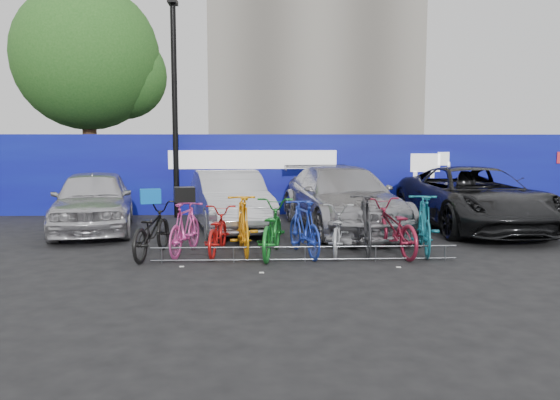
{
  "coord_description": "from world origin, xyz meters",
  "views": [
    {
      "loc": [
        -0.86,
        -10.36,
        2.2
      ],
      "look_at": [
        -0.35,
        2.0,
        0.86
      ],
      "focal_mm": 35.0,
      "sensor_mm": 36.0,
      "label": 1
    }
  ],
  "objects": [
    {
      "name": "cargo_crate",
      "position": [
        -2.89,
        -0.01,
        1.16
      ],
      "size": [
        0.44,
        0.37,
        0.27
      ],
      "primitive_type": "cube",
      "rotation": [
        0.0,
        0.0,
        0.26
      ],
      "color": "blue",
      "rests_on": "bike_0"
    },
    {
      "name": "bike_0",
      "position": [
        -2.89,
        -0.01,
        0.51
      ],
      "size": [
        0.95,
        2.03,
        1.03
      ],
      "primitive_type": "imported",
      "rotation": [
        0.0,
        0.0,
        3.0
      ],
      "color": "black",
      "rests_on": "ground"
    },
    {
      "name": "bike_6",
      "position": [
        0.69,
        0.15,
        0.46
      ],
      "size": [
        0.95,
        1.85,
        0.93
      ],
      "primitive_type": "imported",
      "rotation": [
        0.0,
        0.0,
        2.94
      ],
      "color": "#95999C",
      "rests_on": "ground"
    },
    {
      "name": "bike_4",
      "position": [
        -0.6,
        -0.06,
        0.53
      ],
      "size": [
        1.03,
        2.12,
        1.07
      ],
      "primitive_type": "imported",
      "rotation": [
        0.0,
        0.0,
        2.98
      ],
      "color": "#177023",
      "rests_on": "ground"
    },
    {
      "name": "bike_2",
      "position": [
        -1.65,
        0.16,
        0.45
      ],
      "size": [
        0.78,
        1.78,
        0.91
      ],
      "primitive_type": "imported",
      "rotation": [
        0.0,
        0.0,
        3.04
      ],
      "color": "#B11211",
      "rests_on": "ground"
    },
    {
      "name": "bike_8",
      "position": [
        1.77,
        0.01,
        0.53
      ],
      "size": [
        1.05,
        2.11,
        1.06
      ],
      "primitive_type": "imported",
      "rotation": [
        0.0,
        0.0,
        3.32
      ],
      "color": "maroon",
      "rests_on": "ground"
    },
    {
      "name": "hoarding",
      "position": [
        0.01,
        6.0,
        1.2
      ],
      "size": [
        22.0,
        0.18,
        2.4
      ],
      "color": "#0B0986",
      "rests_on": "ground"
    },
    {
      "name": "car_2",
      "position": [
        1.23,
        3.01,
        0.79
      ],
      "size": [
        2.99,
        5.68,
        1.57
      ],
      "primitive_type": "imported",
      "rotation": [
        0.0,
        0.0,
        0.15
      ],
      "color": "#A2A2A7",
      "rests_on": "ground"
    },
    {
      "name": "cargo_topcase",
      "position": [
        -2.27,
        0.14,
        1.18
      ],
      "size": [
        0.46,
        0.43,
        0.28
      ],
      "primitive_type": "cube",
      "rotation": [
        0.0,
        0.0,
        0.23
      ],
      "color": "black",
      "rests_on": "bike_1"
    },
    {
      "name": "bike_5",
      "position": [
        0.03,
        -0.04,
        0.54
      ],
      "size": [
        0.92,
        1.87,
        1.08
      ],
      "primitive_type": "imported",
      "rotation": [
        0.0,
        0.0,
        3.38
      ],
      "color": "#1C34AC",
      "rests_on": "ground"
    },
    {
      "name": "car_0",
      "position": [
        -4.86,
        3.02,
        0.76
      ],
      "size": [
        2.67,
        4.73,
        1.52
      ],
      "primitive_type": "imported",
      "rotation": [
        0.0,
        0.0,
        0.21
      ],
      "color": "silver",
      "rests_on": "ground"
    },
    {
      "name": "bike_7",
      "position": [
        1.25,
        0.17,
        0.58
      ],
      "size": [
        0.72,
        1.98,
        1.17
      ],
      "primitive_type": "imported",
      "rotation": [
        0.0,
        0.0,
        3.05
      ],
      "color": "#2A2A2D",
      "rests_on": "ground"
    },
    {
      "name": "ground",
      "position": [
        0.0,
        0.0,
        0.0
      ],
      "size": [
        100.0,
        100.0,
        0.0
      ],
      "primitive_type": "plane",
      "color": "black",
      "rests_on": "ground"
    },
    {
      "name": "lamppost",
      "position": [
        -3.2,
        5.4,
        3.27
      ],
      "size": [
        0.25,
        0.5,
        6.11
      ],
      "color": "black",
      "rests_on": "ground"
    },
    {
      "name": "bike_1",
      "position": [
        -2.27,
        0.14,
        0.52
      ],
      "size": [
        0.83,
        1.79,
        1.04
      ],
      "primitive_type": "imported",
      "rotation": [
        0.0,
        0.0,
        2.94
      ],
      "color": "#D6439A",
      "rests_on": "ground"
    },
    {
      "name": "car_3",
      "position": [
        4.55,
        3.01,
        0.78
      ],
      "size": [
        2.74,
        5.68,
        1.56
      ],
      "primitive_type": "imported",
      "rotation": [
        0.0,
        0.0,
        0.03
      ],
      "color": "black",
      "rests_on": "ground"
    },
    {
      "name": "bike_3",
      "position": [
        -1.14,
        0.14,
        0.58
      ],
      "size": [
        0.76,
        1.99,
        1.16
      ],
      "primitive_type": "imported",
      "rotation": [
        0.0,
        0.0,
        3.25
      ],
      "color": "orange",
      "rests_on": "ground"
    },
    {
      "name": "bike_rack",
      "position": [
        -0.0,
        -0.6,
        0.16
      ],
      "size": [
        5.6,
        0.03,
        0.3
      ],
      "color": "#595B60",
      "rests_on": "ground"
    },
    {
      "name": "car_1",
      "position": [
        -1.56,
        3.19,
        0.73
      ],
      "size": [
        2.44,
        4.65,
        1.46
      ],
      "primitive_type": "imported",
      "rotation": [
        0.0,
        0.0,
        0.21
      ],
      "color": "silver",
      "rests_on": "ground"
    },
    {
      "name": "tree",
      "position": [
        -6.77,
        10.06,
        5.07
      ],
      "size": [
        5.4,
        5.2,
        7.8
      ],
      "color": "#382314",
      "rests_on": "ground"
    },
    {
      "name": "bike_9",
      "position": [
        2.4,
        0.07,
        0.58
      ],
      "size": [
        0.91,
        2.01,
        1.17
      ],
      "primitive_type": "imported",
      "rotation": [
        0.0,
        0.0,
        2.95
      ],
      "color": "#156779",
      "rests_on": "ground"
    }
  ]
}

